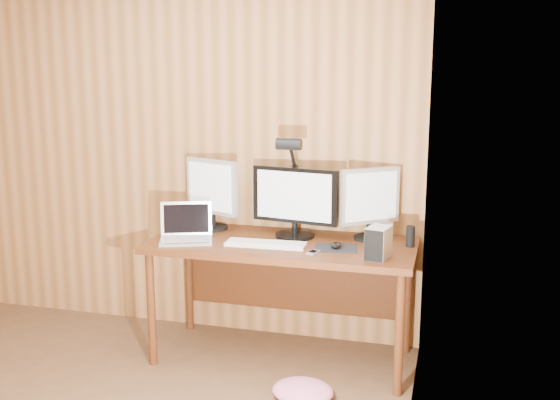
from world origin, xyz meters
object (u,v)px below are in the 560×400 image
at_px(monitor_right, 370,201).
at_px(phone, 313,252).
at_px(laptop, 186,231).
at_px(desk_lamp, 292,172).
at_px(monitor_left, 212,192).
at_px(keyboard, 266,244).
at_px(hard_drive, 378,243).
at_px(speaker, 410,236).
at_px(desk, 285,258).
at_px(monitor_center, 295,201).
at_px(mouse, 336,245).

xyz_separation_m(monitor_right, phone, (-0.27, -0.38, -0.23)).
xyz_separation_m(laptop, desk_lamp, (0.60, 0.25, 0.35)).
xyz_separation_m(monitor_left, laptop, (-0.06, -0.29, -0.19)).
relative_size(keyboard, hard_drive, 2.64).
bearing_deg(monitor_right, desk_lamp, 148.66).
distance_m(keyboard, speaker, 0.85).
bearing_deg(desk_lamp, desk, -115.53).
xyz_separation_m(monitor_left, desk_lamp, (0.54, -0.05, 0.16)).
height_order(monitor_center, laptop, monitor_center).
xyz_separation_m(keyboard, phone, (0.31, -0.09, -0.01)).
bearing_deg(monitor_left, laptop, -80.16).
distance_m(monitor_right, hard_drive, 0.43).
bearing_deg(laptop, phone, -26.86).
relative_size(laptop, desk_lamp, 0.57).
bearing_deg(hard_drive, keyboard, -175.20).
bearing_deg(hard_drive, laptop, -171.94).
xyz_separation_m(mouse, phone, (-0.11, -0.13, -0.02)).
xyz_separation_m(monitor_center, phone, (0.19, -0.33, -0.22)).
height_order(monitor_left, keyboard, monitor_left).
height_order(laptop, mouse, laptop).
distance_m(desk, desk_lamp, 0.54).
xyz_separation_m(monitor_left, speaker, (1.27, -0.09, -0.18)).
xyz_separation_m(desk, monitor_right, (0.50, 0.13, 0.36)).
bearing_deg(speaker, monitor_right, 159.09).
distance_m(laptop, keyboard, 0.51).
bearing_deg(desk_lamp, laptop, -167.71).
height_order(hard_drive, phone, hard_drive).
xyz_separation_m(phone, speaker, (0.52, 0.29, 0.06)).
height_order(desk, laptop, laptop).
distance_m(monitor_right, keyboard, 0.68).
distance_m(monitor_right, laptop, 1.13).
bearing_deg(mouse, phone, -140.77).
xyz_separation_m(monitor_right, mouse, (-0.16, -0.25, -0.22)).
xyz_separation_m(keyboard, speaker, (0.83, 0.20, 0.05)).
bearing_deg(desk_lamp, hard_drive, -40.50).
bearing_deg(monitor_right, monitor_left, 142.84).
distance_m(desk, hard_drive, 0.69).
relative_size(monitor_center, laptop, 1.47).
distance_m(monitor_left, keyboard, 0.58).
xyz_separation_m(keyboard, mouse, (0.41, 0.05, 0.01)).
relative_size(desk, monitor_right, 3.62).
height_order(monitor_left, laptop, monitor_left).
bearing_deg(monitor_center, keyboard, -106.36).
xyz_separation_m(monitor_center, monitor_right, (0.45, 0.06, 0.01)).
bearing_deg(keyboard, desk_lamp, 67.07).
distance_m(desk, monitor_left, 0.65).
relative_size(keyboard, desk_lamp, 0.73).
bearing_deg(hard_drive, monitor_left, 173.46).
height_order(keyboard, desk_lamp, desk_lamp).
xyz_separation_m(monitor_left, mouse, (0.86, -0.25, -0.23)).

